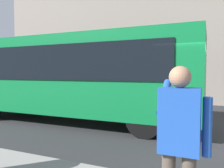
% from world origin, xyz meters
% --- Properties ---
extents(ground_plane, '(60.00, 60.00, 0.00)m').
position_xyz_m(ground_plane, '(0.00, 0.00, 0.00)').
color(ground_plane, '#2B2B2D').
extents(red_bus, '(9.05, 2.54, 3.08)m').
position_xyz_m(red_bus, '(4.53, -0.06, 1.68)').
color(red_bus, '#0F7238').
rests_on(red_bus, ground_plane).
extents(pedestrian_photographer, '(0.53, 0.52, 1.70)m').
position_xyz_m(pedestrian_photographer, '(0.17, 4.60, 1.14)').
color(pedestrian_photographer, '#4C4238').
rests_on(pedestrian_photographer, sidewalk_curb).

